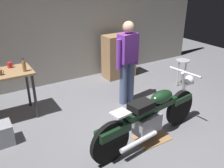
% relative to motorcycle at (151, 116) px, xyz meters
% --- Properties ---
extents(ground_plane, '(12.00, 12.00, 0.00)m').
position_rel_motorcycle_xyz_m(ground_plane, '(-0.16, 0.25, -0.45)').
color(ground_plane, slate).
extents(back_wall, '(8.00, 0.12, 3.10)m').
position_rel_motorcycle_xyz_m(back_wall, '(-0.16, 3.05, 1.10)').
color(back_wall, gray).
rests_on(back_wall, ground_plane).
extents(motorcycle, '(2.18, 0.67, 1.00)m').
position_rel_motorcycle_xyz_m(motorcycle, '(0.00, 0.00, 0.00)').
color(motorcycle, black).
rests_on(motorcycle, ground_plane).
extents(person_standing, '(0.56, 0.28, 1.67)m').
position_rel_motorcycle_xyz_m(person_standing, '(0.43, 1.26, 0.48)').
color(person_standing, '#4B587E').
rests_on(person_standing, ground_plane).
extents(shop_stool, '(0.32, 0.32, 0.64)m').
position_rel_motorcycle_xyz_m(shop_stool, '(2.02, 1.28, 0.05)').
color(shop_stool, '#B2B2B7').
rests_on(shop_stool, ground_plane).
extents(wooden_dresser, '(0.80, 0.47, 1.10)m').
position_rel_motorcycle_xyz_m(wooden_dresser, '(1.07, 2.55, 0.10)').
color(wooden_dresser, '#99724C').
rests_on(wooden_dresser, ground_plane).
extents(drip_tray, '(0.56, 0.40, 0.01)m').
position_rel_motorcycle_xyz_m(drip_tray, '(0.06, 0.00, -0.44)').
color(drip_tray, olive).
rests_on(drip_tray, ground_plane).
extents(mug_brown_stoneware, '(0.12, 0.08, 0.09)m').
position_rel_motorcycle_xyz_m(mug_brown_stoneware, '(-1.82, 1.77, 0.50)').
color(mug_brown_stoneware, brown).
rests_on(mug_brown_stoneware, workbench).
extents(mug_red_diner, '(0.12, 0.08, 0.10)m').
position_rel_motorcycle_xyz_m(mug_red_diner, '(-1.61, 2.06, 0.50)').
color(mug_red_diner, red).
rests_on(mug_red_diner, workbench).
extents(bottle, '(0.06, 0.06, 0.24)m').
position_rel_motorcycle_xyz_m(bottle, '(-1.42, 1.73, 0.55)').
color(bottle, olive).
rests_on(bottle, workbench).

